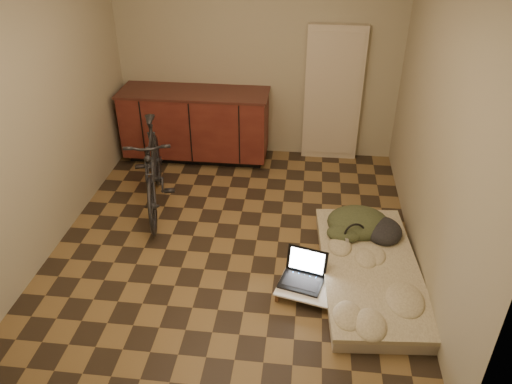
# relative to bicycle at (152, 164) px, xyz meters

# --- Properties ---
(room_shell) EXTENTS (3.50, 4.00, 2.60)m
(room_shell) POSITION_rel_bicycle_xyz_m (0.96, -0.51, 0.77)
(room_shell) COLOR brown
(room_shell) RESTS_ON ground
(cabinets) EXTENTS (1.84, 0.62, 0.91)m
(cabinets) POSITION_rel_bicycle_xyz_m (0.21, 1.19, -0.06)
(cabinets) COLOR black
(cabinets) RESTS_ON ground
(appliance_panel) EXTENTS (0.70, 0.10, 1.70)m
(appliance_panel) POSITION_rel_bicycle_xyz_m (1.91, 1.43, 0.32)
(appliance_panel) COLOR beige
(appliance_panel) RESTS_ON ground
(bicycle) EXTENTS (0.86, 1.71, 1.06)m
(bicycle) POSITION_rel_bicycle_xyz_m (0.00, 0.00, 0.00)
(bicycle) COLOR black
(bicycle) RESTS_ON ground
(futon) EXTENTS (0.99, 1.84, 0.15)m
(futon) POSITION_rel_bicycle_xyz_m (2.26, -0.95, -0.45)
(futon) COLOR #AC9F8A
(futon) RESTS_ON ground
(clothing_pile) EXTENTS (0.69, 0.59, 0.26)m
(clothing_pile) POSITION_rel_bicycle_xyz_m (2.23, -0.41, -0.25)
(clothing_pile) COLOR #353D23
(clothing_pile) RESTS_ON futon
(headphones) EXTENTS (0.31, 0.30, 0.16)m
(headphones) POSITION_rel_bicycle_xyz_m (2.12, -0.61, -0.30)
(headphones) COLOR black
(headphones) RESTS_ON futon
(lap_desk) EXTENTS (0.64, 0.49, 0.10)m
(lap_desk) POSITION_rel_bicycle_xyz_m (1.73, -1.25, -0.45)
(lap_desk) COLOR brown
(lap_desk) RESTS_ON ground
(laptop) EXTENTS (0.43, 0.41, 0.25)m
(laptop) POSITION_rel_bicycle_xyz_m (1.66, -1.15, -0.39)
(laptop) COLOR black
(laptop) RESTS_ON lap_desk
(mouse) EXTENTS (0.09, 0.11, 0.03)m
(mouse) POSITION_rel_bicycle_xyz_m (1.94, -1.30, -0.42)
(mouse) COLOR silver
(mouse) RESTS_ON lap_desk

